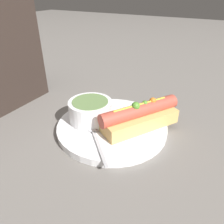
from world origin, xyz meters
name	(u,v)px	position (x,y,z in m)	size (l,w,h in m)	color
ground_plane	(112,129)	(0.00, 0.00, 0.00)	(4.00, 4.00, 0.00)	slate
dinner_plate	(112,127)	(0.00, 0.00, 0.01)	(0.24, 0.24, 0.02)	white
hot_dog	(139,116)	(0.02, -0.05, 0.04)	(0.17, 0.14, 0.06)	#DBAD60
soup_bowl	(91,110)	(-0.01, 0.05, 0.04)	(0.10, 0.10, 0.05)	white
spoon	(93,129)	(-0.04, 0.02, 0.02)	(0.12, 0.12, 0.01)	#B7B7BC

